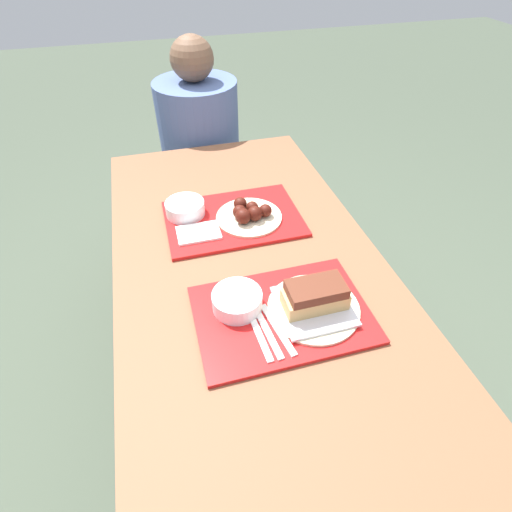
# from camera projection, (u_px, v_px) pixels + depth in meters

# --- Properties ---
(ground_plane) EXTENTS (12.00, 12.00, 0.00)m
(ground_plane) POSITION_uv_depth(u_px,v_px,m) (252.00, 395.00, 1.69)
(ground_plane) COLOR #424C3D
(picnic_table) EXTENTS (0.78, 1.54, 0.77)m
(picnic_table) POSITION_uv_depth(u_px,v_px,m) (250.00, 287.00, 1.25)
(picnic_table) COLOR brown
(picnic_table) RESTS_ON ground_plane
(picnic_bench_far) EXTENTS (0.74, 0.28, 0.43)m
(picnic_bench_far) POSITION_uv_depth(u_px,v_px,m) (204.00, 198.00, 2.16)
(picnic_bench_far) COLOR brown
(picnic_bench_far) RESTS_ON ground_plane
(tray_near) EXTENTS (0.44, 0.31, 0.01)m
(tray_near) POSITION_uv_depth(u_px,v_px,m) (282.00, 314.00, 1.02)
(tray_near) COLOR red
(tray_near) RESTS_ON picnic_table
(tray_far) EXTENTS (0.44, 0.31, 0.01)m
(tray_far) POSITION_uv_depth(u_px,v_px,m) (233.00, 219.00, 1.33)
(tray_far) COLOR red
(tray_far) RESTS_ON picnic_table
(bowl_coleslaw_near) EXTENTS (0.13, 0.13, 0.05)m
(bowl_coleslaw_near) POSITION_uv_depth(u_px,v_px,m) (237.00, 300.00, 1.01)
(bowl_coleslaw_near) COLOR silver
(bowl_coleslaw_near) RESTS_ON tray_near
(brisket_sandwich_plate) EXTENTS (0.24, 0.24, 0.09)m
(brisket_sandwich_plate) POSITION_uv_depth(u_px,v_px,m) (314.00, 301.00, 1.00)
(brisket_sandwich_plate) COLOR beige
(brisket_sandwich_plate) RESTS_ON tray_near
(plastic_fork_near) EXTENTS (0.03, 0.17, 0.00)m
(plastic_fork_near) POSITION_uv_depth(u_px,v_px,m) (267.00, 331.00, 0.97)
(plastic_fork_near) COLOR white
(plastic_fork_near) RESTS_ON tray_near
(plastic_knife_near) EXTENTS (0.04, 0.17, 0.00)m
(plastic_knife_near) POSITION_uv_depth(u_px,v_px,m) (276.00, 329.00, 0.97)
(plastic_knife_near) COLOR white
(plastic_knife_near) RESTS_ON tray_near
(plastic_spoon_near) EXTENTS (0.03, 0.17, 0.00)m
(plastic_spoon_near) POSITION_uv_depth(u_px,v_px,m) (259.00, 333.00, 0.96)
(plastic_spoon_near) COLOR white
(plastic_spoon_near) RESTS_ON tray_near
(bowl_coleslaw_far) EXTENTS (0.13, 0.13, 0.05)m
(bowl_coleslaw_far) POSITION_uv_depth(u_px,v_px,m) (185.00, 207.00, 1.32)
(bowl_coleslaw_far) COLOR silver
(bowl_coleslaw_far) RESTS_ON tray_far
(wings_plate_far) EXTENTS (0.22, 0.22, 0.06)m
(wings_plate_far) POSITION_uv_depth(u_px,v_px,m) (249.00, 213.00, 1.30)
(wings_plate_far) COLOR beige
(wings_plate_far) RESTS_ON tray_far
(napkin_far) EXTENTS (0.13, 0.09, 0.01)m
(napkin_far) POSITION_uv_depth(u_px,v_px,m) (199.00, 233.00, 1.25)
(napkin_far) COLOR white
(napkin_far) RESTS_ON tray_far
(person_seated_across) EXTENTS (0.38, 0.38, 0.73)m
(person_seated_across) POSITION_uv_depth(u_px,v_px,m) (199.00, 133.00, 1.92)
(person_seated_across) COLOR #4C6093
(person_seated_across) RESTS_ON picnic_bench_far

